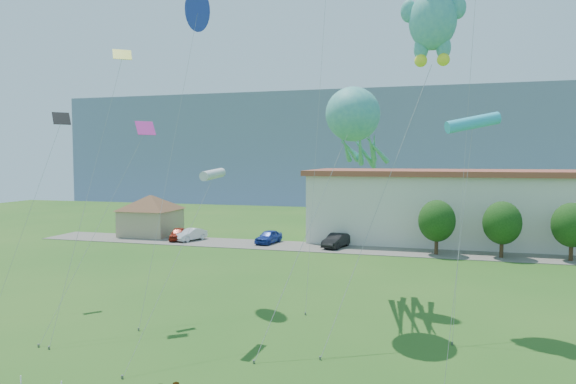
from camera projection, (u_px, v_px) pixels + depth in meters
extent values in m
cube|color=#59544C|center=(338.00, 248.00, 54.38)|extent=(70.00, 6.00, 0.06)
cube|color=slate|center=(394.00, 147.00, 135.32)|extent=(160.00, 50.00, 25.00)
cube|color=tan|center=(151.00, 223.00, 63.56)|extent=(6.00, 6.00, 3.20)
pyramid|color=brown|center=(151.00, 203.00, 63.40)|extent=(9.20, 9.20, 1.80)
cylinder|color=white|center=(21.00, 381.00, 21.32)|extent=(0.05, 0.05, 0.50)
cylinder|color=#3F2B19|center=(436.00, 244.00, 50.68)|extent=(0.36, 0.36, 2.20)
ellipsoid|color=#14380F|center=(437.00, 221.00, 50.54)|extent=(3.60, 3.60, 4.14)
cylinder|color=#3F2B19|center=(502.00, 247.00, 49.09)|extent=(0.36, 0.36, 2.20)
ellipsoid|color=#14380F|center=(502.00, 223.00, 48.94)|extent=(3.60, 3.60, 4.14)
cylinder|color=#3F2B19|center=(571.00, 250.00, 47.49)|extent=(0.36, 0.36, 2.20)
ellipsoid|color=#14380F|center=(572.00, 225.00, 47.34)|extent=(3.60, 3.60, 4.14)
imported|color=maroon|center=(178.00, 234.00, 59.70)|extent=(2.86, 4.47, 1.42)
imported|color=silver|center=(191.00, 235.00, 59.37)|extent=(2.70, 4.37, 1.36)
imported|color=navy|center=(269.00, 237.00, 57.41)|extent=(2.44, 4.48, 1.44)
imported|color=black|center=(336.00, 240.00, 54.73)|extent=(2.64, 4.75, 1.48)
ellipsoid|color=teal|center=(353.00, 114.00, 29.03)|extent=(3.08, 4.00, 3.08)
sphere|color=white|center=(340.00, 107.00, 27.99)|extent=(0.48, 0.48, 0.48)
sphere|color=white|center=(360.00, 106.00, 27.70)|extent=(0.48, 0.48, 0.48)
cylinder|color=slate|center=(254.00, 362.00, 23.81)|extent=(0.10, 0.10, 0.16)
cylinder|color=gray|center=(306.00, 234.00, 25.96)|extent=(3.51, 6.22, 11.07)
ellipsoid|color=teal|center=(433.00, 20.00, 30.42)|extent=(2.80, 2.38, 3.50)
ellipsoid|color=teal|center=(409.00, 11.00, 30.75)|extent=(0.97, 0.69, 1.36)
ellipsoid|color=teal|center=(458.00, 7.00, 30.01)|extent=(0.97, 0.69, 1.36)
ellipsoid|color=teal|center=(421.00, 49.00, 30.70)|extent=(0.86, 0.75, 1.40)
ellipsoid|color=teal|center=(444.00, 47.00, 30.35)|extent=(0.86, 0.75, 1.40)
sphere|color=#FFFC28|center=(421.00, 61.00, 30.54)|extent=(0.75, 0.75, 0.75)
sphere|color=#FFFC28|center=(443.00, 60.00, 30.20)|extent=(0.75, 0.75, 0.75)
cylinder|color=slate|center=(320.00, 358.00, 24.25)|extent=(0.10, 0.10, 0.16)
cylinder|color=gray|center=(382.00, 194.00, 27.41)|extent=(4.89, 8.98, 14.98)
cylinder|color=slate|center=(305.00, 314.00, 31.23)|extent=(0.10, 0.10, 0.16)
cylinder|color=gray|center=(317.00, 131.00, 33.73)|extent=(0.10, 6.71, 22.34)
cube|color=#D52F95|center=(145.00, 128.00, 31.29)|extent=(1.29, 1.29, 0.86)
cylinder|color=slate|center=(38.00, 346.00, 25.89)|extent=(0.10, 0.10, 0.16)
cylinder|color=gray|center=(97.00, 228.00, 28.59)|extent=(2.14, 6.99, 11.03)
cylinder|color=slate|center=(452.00, 343.00, 26.18)|extent=(0.10, 0.10, 0.16)
cylinder|color=gray|center=(466.00, 143.00, 27.79)|extent=(1.22, 5.09, 20.44)
cylinder|color=silver|center=(213.00, 174.00, 27.32)|extent=(0.50, 2.25, 0.87)
cylinder|color=slate|center=(122.00, 377.00, 22.16)|extent=(0.10, 0.10, 0.16)
cylinder|color=gray|center=(172.00, 266.00, 24.74)|extent=(1.55, 6.39, 8.33)
cone|color=#2535D3|center=(197.00, 10.00, 36.13)|extent=(1.80, 1.33, 1.33)
cylinder|color=slate|center=(139.00, 329.00, 28.34)|extent=(0.10, 0.10, 0.16)
cylinder|color=gray|center=(172.00, 152.00, 32.24)|extent=(0.64, 9.29, 19.61)
cube|color=yellow|center=(122.00, 54.00, 31.45)|extent=(1.29, 1.29, 0.86)
cylinder|color=slate|center=(49.00, 348.00, 25.58)|extent=(0.10, 0.10, 0.16)
cylinder|color=gray|center=(89.00, 187.00, 28.52)|extent=(0.17, 7.15, 15.55)
cylinder|color=#2EB5D0|center=(473.00, 123.00, 20.54)|extent=(0.50, 2.25, 0.87)
cylinder|color=gray|center=(458.00, 261.00, 20.28)|extent=(1.03, 1.60, 10.59)
cube|color=black|center=(61.00, 118.00, 34.70)|extent=(1.29, 1.29, 0.86)
cylinder|color=gray|center=(29.00, 212.00, 32.62)|extent=(0.90, 5.43, 11.88)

